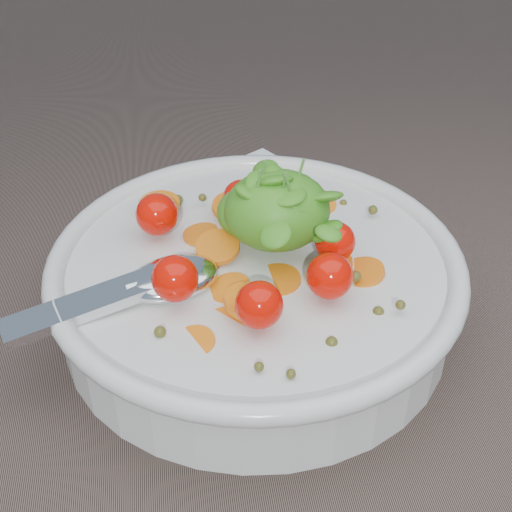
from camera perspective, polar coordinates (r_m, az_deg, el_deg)
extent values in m
plane|color=brown|center=(0.53, -2.58, -4.93)|extent=(6.00, 6.00, 0.00)
cylinder|color=silver|center=(0.51, 0.00, -2.80)|extent=(0.28, 0.28, 0.05)
torus|color=silver|center=(0.50, 0.00, -0.42)|extent=(0.29, 0.29, 0.01)
cylinder|color=silver|center=(0.53, 0.00, -4.76)|extent=(0.14, 0.14, 0.01)
cylinder|color=brown|center=(0.51, 0.00, -2.80)|extent=(0.25, 0.25, 0.04)
cylinder|color=orange|center=(0.54, -1.75, 3.85)|extent=(0.04, 0.04, 0.01)
cylinder|color=orange|center=(0.55, -7.75, 4.08)|extent=(0.04, 0.04, 0.01)
cylinder|color=orange|center=(0.57, 0.33, 5.38)|extent=(0.05, 0.05, 0.02)
cylinder|color=orange|center=(0.50, -3.09, 0.72)|extent=(0.04, 0.04, 0.01)
cylinder|color=orange|center=(0.49, 8.37, -1.40)|extent=(0.04, 0.04, 0.02)
cylinder|color=orange|center=(0.48, 1.55, -2.10)|extent=(0.04, 0.04, 0.01)
cylinder|color=orange|center=(0.50, 5.78, -0.69)|extent=(0.05, 0.05, 0.01)
cylinder|color=orange|center=(0.45, -2.57, -5.60)|extent=(0.04, 0.04, 0.01)
cylinder|color=orange|center=(0.48, -10.42, -3.31)|extent=(0.04, 0.04, 0.01)
cylinder|color=orange|center=(0.53, 2.31, 1.80)|extent=(0.04, 0.04, 0.01)
cylinder|color=orange|center=(0.47, -2.14, -2.67)|extent=(0.03, 0.03, 0.01)
cylinder|color=orange|center=(0.45, -0.35, -3.72)|extent=(0.04, 0.04, 0.01)
cylinder|color=orange|center=(0.56, 4.92, 4.14)|extent=(0.03, 0.03, 0.01)
cylinder|color=orange|center=(0.44, -5.07, -7.08)|extent=(0.03, 0.03, 0.01)
cylinder|color=orange|center=(0.52, -4.45, 1.77)|extent=(0.04, 0.04, 0.01)
cylinder|color=orange|center=(0.54, 0.52, 3.11)|extent=(0.04, 0.04, 0.01)
sphere|color=#4D4B19|center=(0.55, 9.35, 3.66)|extent=(0.01, 0.01, 0.01)
sphere|color=#4D4B19|center=(0.47, -0.17, -3.34)|extent=(0.01, 0.01, 0.01)
sphere|color=#4D4B19|center=(0.56, 7.01, 4.24)|extent=(0.01, 0.01, 0.01)
sphere|color=#4D4B19|center=(0.41, 2.81, -9.40)|extent=(0.01, 0.01, 0.01)
sphere|color=#4D4B19|center=(0.55, -4.31, 4.68)|extent=(0.01, 0.01, 0.01)
sphere|color=#4D4B19|center=(0.44, 6.07, -6.89)|extent=(0.01, 0.01, 0.01)
sphere|color=#4D4B19|center=(0.47, -3.83, -1.49)|extent=(0.01, 0.01, 0.01)
sphere|color=#4D4B19|center=(0.46, 11.49, -3.86)|extent=(0.01, 0.01, 0.01)
sphere|color=#4D4B19|center=(0.53, -1.05, 3.10)|extent=(0.01, 0.01, 0.01)
sphere|color=#4D4B19|center=(0.54, 4.10, 3.09)|extent=(0.01, 0.01, 0.01)
sphere|color=#4D4B19|center=(0.56, -6.29, 4.47)|extent=(0.01, 0.01, 0.01)
sphere|color=#4D4B19|center=(0.44, -7.69, -6.04)|extent=(0.01, 0.01, 0.01)
sphere|color=#4D4B19|center=(0.48, -4.91, -1.33)|extent=(0.01, 0.01, 0.01)
sphere|color=#4D4B19|center=(0.47, -7.42, -3.77)|extent=(0.01, 0.01, 0.01)
sphere|color=#4D4B19|center=(0.41, 0.24, -8.85)|extent=(0.01, 0.01, 0.01)
sphere|color=#4D4B19|center=(0.53, -7.12, 2.35)|extent=(0.01, 0.01, 0.01)
sphere|color=#4D4B19|center=(0.46, 9.76, -4.43)|extent=(0.01, 0.01, 0.01)
sphere|color=#4D4B19|center=(0.48, 7.98, -1.62)|extent=(0.01, 0.01, 0.01)
sphere|color=#4D4B19|center=(0.53, -8.63, 2.43)|extent=(0.01, 0.01, 0.01)
sphere|color=red|center=(0.49, 6.34, 1.15)|extent=(0.03, 0.03, 0.03)
sphere|color=red|center=(0.53, 2.51, 4.77)|extent=(0.03, 0.03, 0.03)
sphere|color=red|center=(0.53, -1.18, 4.63)|extent=(0.03, 0.03, 0.03)
sphere|color=red|center=(0.52, -7.93, 3.31)|extent=(0.03, 0.03, 0.03)
sphere|color=red|center=(0.45, -6.50, -1.81)|extent=(0.03, 0.03, 0.03)
sphere|color=red|center=(0.43, 0.26, -3.93)|extent=(0.03, 0.03, 0.03)
sphere|color=red|center=(0.46, 5.93, -1.60)|extent=(0.03, 0.03, 0.03)
ellipsoid|color=#4BA124|center=(0.49, 1.69, 3.68)|extent=(0.07, 0.06, 0.05)
ellipsoid|color=#4BA124|center=(0.50, -0.73, 3.49)|extent=(0.04, 0.04, 0.03)
ellipsoid|color=#4BA124|center=(0.48, 1.46, 5.99)|extent=(0.04, 0.04, 0.03)
ellipsoid|color=#4BA124|center=(0.46, 1.58, 1.70)|extent=(0.03, 0.03, 0.02)
ellipsoid|color=#4BA124|center=(0.47, 3.43, 4.55)|extent=(0.04, 0.04, 0.03)
ellipsoid|color=#4BA124|center=(0.46, 5.81, 1.81)|extent=(0.02, 0.02, 0.01)
ellipsoid|color=#4BA124|center=(0.48, 2.26, 5.10)|extent=(0.04, 0.04, 0.03)
ellipsoid|color=#4BA124|center=(0.48, 5.47, 4.72)|extent=(0.03, 0.03, 0.02)
ellipsoid|color=#4BA124|center=(0.50, 0.77, 6.89)|extent=(0.03, 0.03, 0.02)
ellipsoid|color=#4BA124|center=(0.48, -0.78, 3.99)|extent=(0.03, 0.03, 0.02)
ellipsoid|color=#4BA124|center=(0.52, 1.46, 5.17)|extent=(0.04, 0.04, 0.02)
ellipsoid|color=#4BA124|center=(0.48, 5.65, 1.99)|extent=(0.03, 0.02, 0.02)
ellipsoid|color=#4BA124|center=(0.47, 0.55, 4.37)|extent=(0.02, 0.02, 0.01)
ellipsoid|color=#4BA124|center=(0.48, 1.40, 4.30)|extent=(0.03, 0.03, 0.02)
ellipsoid|color=#4BA124|center=(0.49, 1.59, 6.21)|extent=(0.02, 0.03, 0.02)
ellipsoid|color=#4BA124|center=(0.47, 3.31, 3.74)|extent=(0.03, 0.03, 0.02)
ellipsoid|color=#4BA124|center=(0.49, 4.07, 4.61)|extent=(0.03, 0.03, 0.02)
ellipsoid|color=#4BA124|center=(0.47, 1.77, 5.11)|extent=(0.02, 0.02, 0.02)
ellipsoid|color=#4BA124|center=(0.48, 1.84, 4.79)|extent=(0.03, 0.03, 0.02)
ellipsoid|color=#4BA124|center=(0.48, -0.35, 4.92)|extent=(0.03, 0.03, 0.02)
ellipsoid|color=#4BA124|center=(0.48, 1.82, 5.28)|extent=(0.02, 0.02, 0.01)
ellipsoid|color=#4BA124|center=(0.48, 0.31, 5.54)|extent=(0.03, 0.03, 0.02)
ellipsoid|color=#4BA124|center=(0.49, -0.20, 4.80)|extent=(0.04, 0.04, 0.03)
ellipsoid|color=#4BA124|center=(0.47, 2.47, 4.93)|extent=(0.04, 0.04, 0.01)
ellipsoid|color=#4BA124|center=(0.48, 1.48, 5.63)|extent=(0.02, 0.02, 0.01)
cylinder|color=#4C8C33|center=(0.47, 0.02, 4.36)|extent=(0.01, 0.00, 0.05)
cylinder|color=#4C8C33|center=(0.47, 2.11, 4.25)|extent=(0.00, 0.01, 0.05)
cylinder|color=#4C8C33|center=(0.47, 3.14, 4.13)|extent=(0.02, 0.00, 0.05)
cylinder|color=#4C8C33|center=(0.49, 3.12, 5.22)|extent=(0.01, 0.01, 0.05)
cylinder|color=#4C8C33|center=(0.48, 0.45, 5.15)|extent=(0.01, 0.00, 0.05)
ellipsoid|color=silver|center=(0.48, -6.71, -1.78)|extent=(0.07, 0.06, 0.02)
cube|color=silver|center=(0.47, -12.52, -3.52)|extent=(0.12, 0.06, 0.02)
cylinder|color=silver|center=(0.47, -9.02, -2.35)|extent=(0.03, 0.02, 0.01)
cube|color=white|center=(0.66, -0.56, 4.67)|extent=(0.18, 0.18, 0.01)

